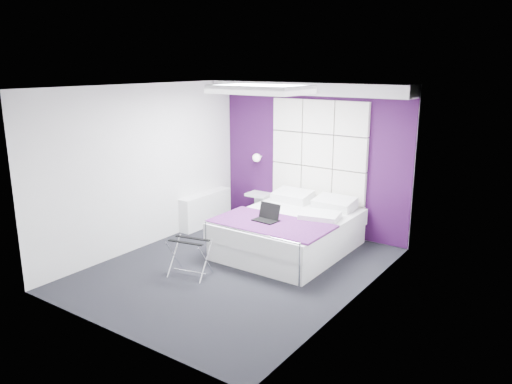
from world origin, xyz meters
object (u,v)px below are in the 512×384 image
Objects in this scene: luggage_rack at (190,258)px; laptop at (268,216)px; bed at (290,231)px; nightstand at (259,194)px; wall_lamp at (258,157)px; radiator at (206,209)px.

laptop reaches higher than luggage_rack.
luggage_rack is (-0.65, -1.63, -0.06)m from bed.
bed reaches higher than nightstand.
wall_lamp reaches higher than bed.
nightstand is 2.66m from luggage_rack.
bed is 1.58m from nightstand.
laptop is at bearing 53.24° from luggage_rack.
bed is 4.96× the size of nightstand.
nightstand is (0.06, -0.04, -0.69)m from wall_lamp.
radiator is at bearing 112.71° from luggage_rack.
laptop is (1.19, -1.46, -0.55)m from wall_lamp.
laptop is (-0.11, -0.47, 0.35)m from bed.
radiator is at bearing 173.23° from bed.
radiator is 3.30× the size of laptop.
bed is at bearing -37.25° from wall_lamp.
laptop is (0.53, 1.16, 0.40)m from luggage_rack.
laptop is (1.13, -1.42, 0.14)m from nightstand.
radiator is 1.96m from bed.
radiator reaches higher than luggage_rack.
wall_lamp is 1.35m from radiator.
radiator is 1.99m from laptop.
luggage_rack is (1.30, -1.86, -0.04)m from radiator.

